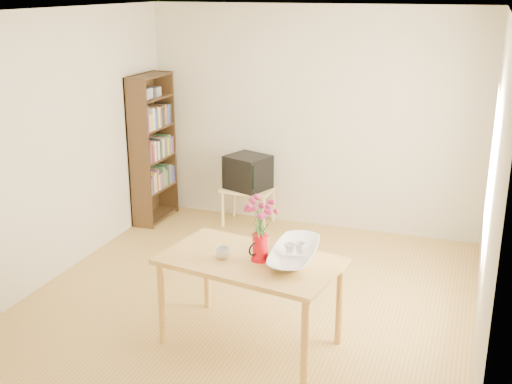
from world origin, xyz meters
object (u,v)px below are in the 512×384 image
at_px(table, 250,268).
at_px(bowl, 295,229).
at_px(pitcher, 260,248).
at_px(television, 248,171).
at_px(mug, 223,253).

distance_m(table, bowl, 0.48).
relative_size(table, pitcher, 6.82).
bearing_deg(bowl, television, 117.82).
distance_m(pitcher, mug, 0.30).
height_order(pitcher, television, pitcher).
relative_size(pitcher, mug, 1.96).
bearing_deg(television, mug, -54.27).
relative_size(table, bowl, 2.90).
height_order(bowl, television, bowl).
bearing_deg(table, television, 119.65).
height_order(table, pitcher, pitcher).
bearing_deg(table, mug, -156.17).
height_order(pitcher, mug, pitcher).
bearing_deg(television, pitcher, -48.10).
bearing_deg(bowl, table, -158.35).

